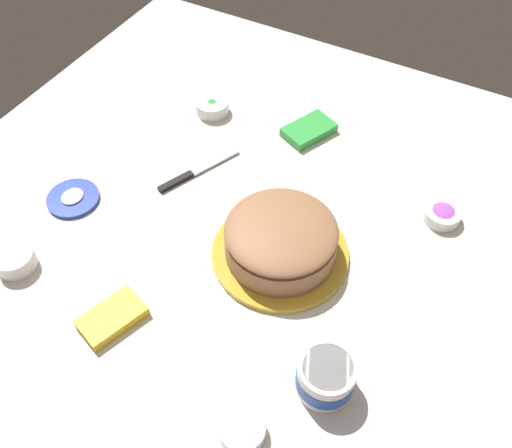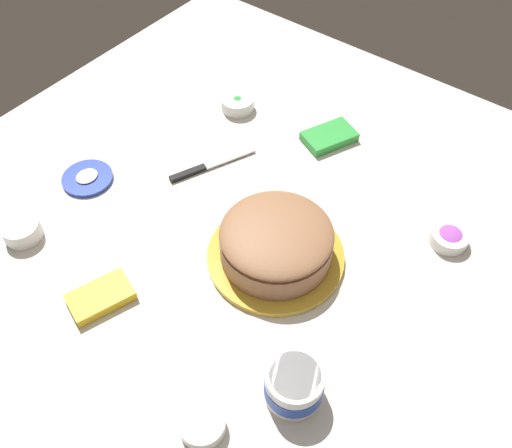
{
  "view_description": "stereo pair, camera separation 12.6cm",
  "coord_description": "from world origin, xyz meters",
  "px_view_note": "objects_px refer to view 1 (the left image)",
  "views": [
    {
      "loc": [
        0.72,
        0.43,
        1.01
      ],
      "look_at": [
        0.02,
        0.04,
        0.04
      ],
      "focal_mm": 39.43,
      "sensor_mm": 36.0,
      "label": 1
    },
    {
      "loc": [
        0.65,
        0.53,
        1.01
      ],
      "look_at": [
        0.02,
        0.04,
        0.04
      ],
      "focal_mm": 39.43,
      "sensor_mm": 36.0,
      "label": 2
    }
  ],
  "objects_px": {
    "sprinkle_bowl_blue": "(242,430)",
    "frosted_cake": "(281,242)",
    "spreading_knife": "(192,173)",
    "candy_box_upper": "(308,130)",
    "frosting_tub": "(326,376)",
    "sprinkle_bowl_orange": "(15,260)",
    "frosting_tub_lid": "(73,198)",
    "sprinkle_bowl_green": "(212,106)",
    "sprinkle_bowl_rainbow": "(442,214)",
    "candy_box_lower": "(112,317)"
  },
  "relations": [
    {
      "from": "frosted_cake",
      "to": "frosting_tub",
      "type": "relative_size",
      "value": 2.76
    },
    {
      "from": "spreading_knife",
      "to": "sprinkle_bowl_orange",
      "type": "relative_size",
      "value": 2.6
    },
    {
      "from": "frosting_tub_lid",
      "to": "candy_box_upper",
      "type": "height_order",
      "value": "candy_box_upper"
    },
    {
      "from": "frosted_cake",
      "to": "sprinkle_bowl_green",
      "type": "height_order",
      "value": "frosted_cake"
    },
    {
      "from": "frosted_cake",
      "to": "frosting_tub_lid",
      "type": "distance_m",
      "value": 0.52
    },
    {
      "from": "frosted_cake",
      "to": "sprinkle_bowl_rainbow",
      "type": "xyz_separation_m",
      "value": [
        -0.27,
        0.28,
        -0.03
      ]
    },
    {
      "from": "sprinkle_bowl_rainbow",
      "to": "candy_box_lower",
      "type": "distance_m",
      "value": 0.77
    },
    {
      "from": "frosting_tub",
      "to": "spreading_knife",
      "type": "bearing_deg",
      "value": -123.98
    },
    {
      "from": "frosting_tub_lid",
      "to": "frosted_cake",
      "type": "bearing_deg",
      "value": 100.14
    },
    {
      "from": "frosting_tub",
      "to": "candy_box_upper",
      "type": "height_order",
      "value": "frosting_tub"
    },
    {
      "from": "sprinkle_bowl_orange",
      "to": "sprinkle_bowl_green",
      "type": "bearing_deg",
      "value": 171.25
    },
    {
      "from": "frosting_tub",
      "to": "sprinkle_bowl_green",
      "type": "height_order",
      "value": "frosting_tub"
    },
    {
      "from": "frosting_tub_lid",
      "to": "candy_box_lower",
      "type": "height_order",
      "value": "candy_box_lower"
    },
    {
      "from": "frosted_cake",
      "to": "frosting_tub_lid",
      "type": "xyz_separation_m",
      "value": [
        0.09,
        -0.51,
        -0.04
      ]
    },
    {
      "from": "spreading_knife",
      "to": "sprinkle_bowl_blue",
      "type": "relative_size",
      "value": 2.68
    },
    {
      "from": "frosting_tub_lid",
      "to": "sprinkle_bowl_green",
      "type": "xyz_separation_m",
      "value": [
        -0.44,
        0.12,
        0.01
      ]
    },
    {
      "from": "candy_box_upper",
      "to": "sprinkle_bowl_green",
      "type": "bearing_deg",
      "value": -56.35
    },
    {
      "from": "spreading_knife",
      "to": "candy_box_upper",
      "type": "xyz_separation_m",
      "value": [
        -0.28,
        0.19,
        0.01
      ]
    },
    {
      "from": "frosted_cake",
      "to": "candy_box_upper",
      "type": "height_order",
      "value": "frosted_cake"
    },
    {
      "from": "sprinkle_bowl_blue",
      "to": "sprinkle_bowl_green",
      "type": "distance_m",
      "value": 0.89
    },
    {
      "from": "sprinkle_bowl_rainbow",
      "to": "sprinkle_bowl_green",
      "type": "distance_m",
      "value": 0.68
    },
    {
      "from": "spreading_knife",
      "to": "sprinkle_bowl_green",
      "type": "distance_m",
      "value": 0.25
    },
    {
      "from": "frosted_cake",
      "to": "candy_box_lower",
      "type": "distance_m",
      "value": 0.38
    },
    {
      "from": "candy_box_lower",
      "to": "sprinkle_bowl_green",
      "type": "bearing_deg",
      "value": -146.43
    },
    {
      "from": "sprinkle_bowl_blue",
      "to": "candy_box_lower",
      "type": "relative_size",
      "value": 0.64
    },
    {
      "from": "sprinkle_bowl_green",
      "to": "sprinkle_bowl_orange",
      "type": "xyz_separation_m",
      "value": [
        0.65,
        -0.1,
        0.0
      ]
    },
    {
      "from": "sprinkle_bowl_blue",
      "to": "frosted_cake",
      "type": "bearing_deg",
      "value": -162.53
    },
    {
      "from": "frosted_cake",
      "to": "frosting_tub",
      "type": "distance_m",
      "value": 0.31
    },
    {
      "from": "frosting_tub",
      "to": "frosting_tub_lid",
      "type": "distance_m",
      "value": 0.74
    },
    {
      "from": "frosted_cake",
      "to": "spreading_knife",
      "type": "height_order",
      "value": "frosted_cake"
    },
    {
      "from": "sprinkle_bowl_green",
      "to": "candy_box_lower",
      "type": "height_order",
      "value": "sprinkle_bowl_green"
    },
    {
      "from": "candy_box_lower",
      "to": "candy_box_upper",
      "type": "distance_m",
      "value": 0.72
    },
    {
      "from": "sprinkle_bowl_blue",
      "to": "frosting_tub_lid",
      "type": "bearing_deg",
      "value": -114.69
    },
    {
      "from": "spreading_knife",
      "to": "frosted_cake",
      "type": "bearing_deg",
      "value": 69.14
    },
    {
      "from": "frosted_cake",
      "to": "spreading_knife",
      "type": "xyz_separation_m",
      "value": [
        -0.12,
        -0.31,
        -0.04
      ]
    },
    {
      "from": "frosting_tub",
      "to": "sprinkle_bowl_rainbow",
      "type": "relative_size",
      "value": 1.29
    },
    {
      "from": "frosted_cake",
      "to": "frosting_tub",
      "type": "height_order",
      "value": "frosted_cake"
    },
    {
      "from": "spreading_knife",
      "to": "sprinkle_bowl_green",
      "type": "bearing_deg",
      "value": -160.4
    },
    {
      "from": "sprinkle_bowl_blue",
      "to": "candy_box_lower",
      "type": "distance_m",
      "value": 0.35
    },
    {
      "from": "spreading_knife",
      "to": "sprinkle_bowl_rainbow",
      "type": "distance_m",
      "value": 0.61
    },
    {
      "from": "sprinkle_bowl_blue",
      "to": "sprinkle_bowl_orange",
      "type": "bearing_deg",
      "value": -97.59
    },
    {
      "from": "frosting_tub",
      "to": "sprinkle_bowl_orange",
      "type": "relative_size",
      "value": 1.27
    },
    {
      "from": "frosting_tub",
      "to": "sprinkle_bowl_orange",
      "type": "xyz_separation_m",
      "value": [
        0.07,
        -0.7,
        -0.02
      ]
    },
    {
      "from": "frosting_tub_lid",
      "to": "frosting_tub",
      "type": "bearing_deg",
      "value": 79.03
    },
    {
      "from": "spreading_knife",
      "to": "sprinkle_bowl_green",
      "type": "height_order",
      "value": "sprinkle_bowl_green"
    },
    {
      "from": "frosted_cake",
      "to": "sprinkle_bowl_orange",
      "type": "distance_m",
      "value": 0.58
    },
    {
      "from": "sprinkle_bowl_rainbow",
      "to": "candy_box_lower",
      "type": "height_order",
      "value": "sprinkle_bowl_rainbow"
    },
    {
      "from": "sprinkle_bowl_rainbow",
      "to": "candy_box_upper",
      "type": "relative_size",
      "value": 0.64
    },
    {
      "from": "frosting_tub_lid",
      "to": "sprinkle_bowl_blue",
      "type": "bearing_deg",
      "value": 65.31
    },
    {
      "from": "frosting_tub",
      "to": "frosted_cake",
      "type": "bearing_deg",
      "value": -137.74
    }
  ]
}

